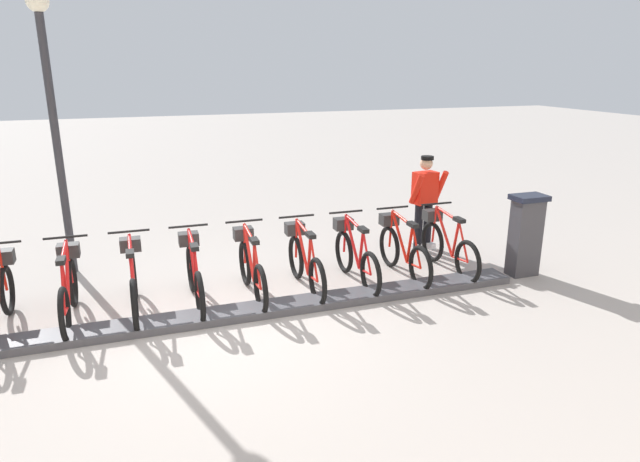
% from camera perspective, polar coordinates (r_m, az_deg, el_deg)
% --- Properties ---
extents(ground_plane, '(60.00, 60.00, 0.00)m').
position_cam_1_polar(ground_plane, '(7.40, -10.47, -8.92)').
color(ground_plane, '#AEA59D').
extents(dock_rail_base, '(0.44, 8.71, 0.10)m').
position_cam_1_polar(dock_rail_base, '(7.38, -10.49, -8.57)').
color(dock_rail_base, '#47474C').
rests_on(dock_rail_base, ground).
extents(payment_kiosk, '(0.36, 0.52, 1.28)m').
position_cam_1_polar(payment_kiosk, '(9.11, 20.35, -0.28)').
color(payment_kiosk, '#38383D').
rests_on(payment_kiosk, ground).
extents(bike_docked_0, '(1.72, 0.54, 1.02)m').
position_cam_1_polar(bike_docked_0, '(9.04, 12.91, -1.34)').
color(bike_docked_0, black).
rests_on(bike_docked_0, ground).
extents(bike_docked_1, '(1.72, 0.54, 1.02)m').
position_cam_1_polar(bike_docked_1, '(8.66, 8.45, -1.89)').
color(bike_docked_1, black).
rests_on(bike_docked_1, ground).
extents(bike_docked_2, '(1.72, 0.54, 1.02)m').
position_cam_1_polar(bike_docked_2, '(8.34, 3.60, -2.48)').
color(bike_docked_2, black).
rests_on(bike_docked_2, ground).
extents(bike_docked_3, '(1.72, 0.54, 1.02)m').
position_cam_1_polar(bike_docked_3, '(8.08, -1.60, -3.09)').
color(bike_docked_3, black).
rests_on(bike_docked_3, ground).
extents(bike_docked_4, '(1.72, 0.54, 1.02)m').
position_cam_1_polar(bike_docked_4, '(7.90, -7.10, -3.71)').
color(bike_docked_4, black).
rests_on(bike_docked_4, ground).
extents(bike_docked_5, '(1.72, 0.54, 1.02)m').
position_cam_1_polar(bike_docked_5, '(7.79, -12.81, -4.31)').
color(bike_docked_5, black).
rests_on(bike_docked_5, ground).
extents(bike_docked_6, '(1.72, 0.54, 1.02)m').
position_cam_1_polar(bike_docked_6, '(7.76, -18.63, -4.88)').
color(bike_docked_6, black).
rests_on(bike_docked_6, ground).
extents(bike_docked_7, '(1.72, 0.54, 1.02)m').
position_cam_1_polar(bike_docked_7, '(7.81, -24.45, -5.40)').
color(bike_docked_7, black).
rests_on(bike_docked_7, ground).
extents(worker_near_rack, '(0.49, 0.67, 1.66)m').
position_cam_1_polar(worker_near_rack, '(9.91, 10.72, 3.28)').
color(worker_near_rack, white).
rests_on(worker_near_rack, ground).
extents(lamp_post, '(0.32, 0.32, 4.18)m').
position_cam_1_polar(lamp_post, '(9.19, -25.97, 12.30)').
color(lamp_post, '#2D2D33').
rests_on(lamp_post, ground).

